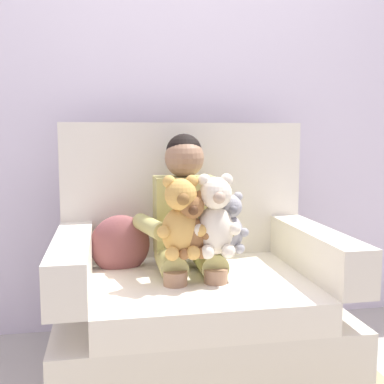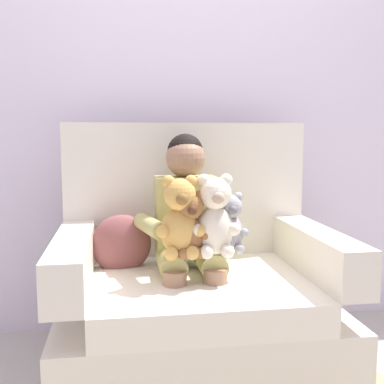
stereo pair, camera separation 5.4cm
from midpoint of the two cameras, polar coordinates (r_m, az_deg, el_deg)
name	(u,v)px [view 2 (the right image)]	position (r m, az deg, el deg)	size (l,w,h in m)	color
ground_plane	(197,381)	(2.19, 1.35, -21.71)	(8.00, 8.00, 0.00)	#ADA89E
back_wall	(176,87)	(2.61, -1.30, 12.51)	(6.00, 0.10, 2.60)	silver
armchair	(195,299)	(2.09, 1.12, -12.78)	(1.14, 0.87, 1.10)	silver
seated_child	(188,221)	(2.01, 0.27, -3.53)	(0.45, 0.39, 0.82)	tan
plush_honey	(180,219)	(1.81, -0.58, -3.29)	(0.19, 0.15, 0.32)	gold
plush_grey	(230,224)	(1.90, 5.39, -3.89)	(0.14, 0.12, 0.24)	#9E9EA3
plush_brown	(190,226)	(1.82, 0.67, -4.12)	(0.15, 0.12, 0.26)	brown
plush_cream	(215,218)	(1.83, 3.61, -3.11)	(0.19, 0.15, 0.32)	silver
throw_pillow	(122,244)	(2.10, -7.72, -6.23)	(0.26, 0.12, 0.26)	#8C4C4C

